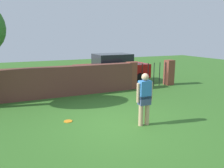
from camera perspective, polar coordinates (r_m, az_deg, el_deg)
name	(u,v)px	position (r m, az deg, el deg)	size (l,w,h in m)	color
ground_plane	(120,125)	(7.00, 2.00, -10.40)	(40.00, 40.00, 0.00)	#336623
brick_wall	(49,82)	(10.27, -15.94, 0.42)	(8.19, 0.50, 1.37)	brown
person	(144,97)	(6.76, 8.36, -3.32)	(0.54, 0.23, 1.62)	tan
fence_gate	(151,74)	(12.21, 10.00, 2.58)	(2.85, 0.44, 1.40)	brown
car	(112,69)	(12.76, 0.07, 3.92)	(4.23, 1.99, 1.72)	#A51111
frisbee_orange	(68,121)	(7.37, -11.23, -9.38)	(0.27, 0.27, 0.02)	orange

